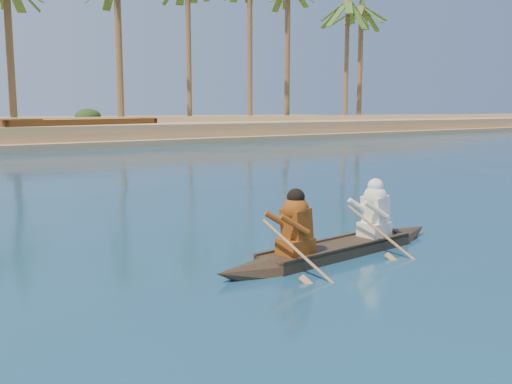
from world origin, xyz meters
TOP-DOWN VIEW (x-y plane):
  - canoe at (8.00, -4.00)m, footprint 4.79×0.91m
  - barge_right at (14.67, 27.00)m, footprint 12.39×7.33m

SIDE VIEW (x-z plane):
  - canoe at x=8.00m, z-range -0.40..0.91m
  - barge_right at x=14.67m, z-range -0.29..1.66m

